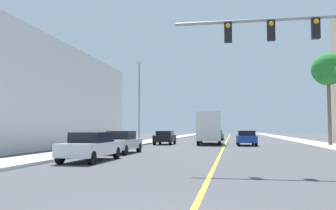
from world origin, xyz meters
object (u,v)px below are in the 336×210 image
(car_black, at_px, (165,137))
(car_white, at_px, (91,146))
(street_lamp, at_px, (139,98))
(car_blue, at_px, (246,138))
(car_green, at_px, (216,135))
(palm_far, at_px, (328,70))
(car_silver, at_px, (121,142))
(delivery_truck, at_px, (209,128))

(car_black, bearing_deg, car_white, 89.28)
(street_lamp, distance_m, car_blue, 11.32)
(car_green, relative_size, car_blue, 0.90)
(palm_far, distance_m, car_silver, 21.41)
(car_silver, height_order, car_blue, car_silver)
(car_white, distance_m, delivery_truck, 21.63)
(car_green, height_order, car_blue, car_blue)
(car_silver, distance_m, car_white, 5.79)
(street_lamp, distance_m, delivery_truck, 8.24)
(street_lamp, height_order, palm_far, palm_far)
(car_green, xyz_separation_m, delivery_truck, (-0.14, -13.48, 1.01))
(street_lamp, height_order, car_blue, street_lamp)
(delivery_truck, bearing_deg, car_silver, -109.87)
(car_green, bearing_deg, palm_far, -53.36)
(palm_far, height_order, car_black, palm_far)
(car_black, bearing_deg, street_lamp, 43.37)
(street_lamp, distance_m, car_green, 18.87)
(car_black, xyz_separation_m, car_green, (4.69, 14.96, 0.00))
(street_lamp, bearing_deg, palm_far, 2.14)
(car_blue, bearing_deg, car_green, 101.43)
(street_lamp, relative_size, car_silver, 1.99)
(car_silver, xyz_separation_m, car_black, (0.35, 13.83, -0.01))
(car_green, bearing_deg, car_silver, -97.66)
(car_silver, distance_m, car_black, 13.84)
(car_black, xyz_separation_m, delivery_truck, (4.55, 1.48, 1.01))
(street_lamp, xyz_separation_m, car_black, (2.23, 2.14, -3.97))
(car_silver, height_order, car_white, car_silver)
(street_lamp, relative_size, car_white, 1.84)
(car_black, bearing_deg, car_green, -107.76)
(car_blue, bearing_deg, car_white, -115.65)
(street_lamp, bearing_deg, car_silver, -80.84)
(car_green, distance_m, car_blue, 16.26)
(street_lamp, height_order, delivery_truck, street_lamp)
(car_white, bearing_deg, car_silver, -86.75)
(palm_far, relative_size, car_blue, 1.86)
(car_blue, bearing_deg, car_black, 172.43)
(car_blue, xyz_separation_m, delivery_truck, (-3.75, 2.37, 0.99))
(car_blue, bearing_deg, delivery_truck, 146.24)
(car_silver, xyz_separation_m, delivery_truck, (4.90, 15.31, 1.00))
(car_silver, xyz_separation_m, car_blue, (8.65, 12.94, 0.01))
(palm_far, bearing_deg, car_blue, 175.79)
(street_lamp, xyz_separation_m, car_silver, (1.89, -11.70, -3.96))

